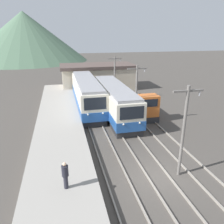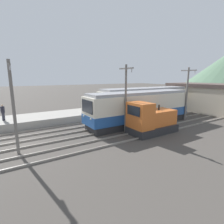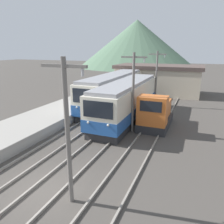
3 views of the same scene
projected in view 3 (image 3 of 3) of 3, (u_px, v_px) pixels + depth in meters
ground_plane at (44, 190)px, 10.59m from camera, size 200.00×200.00×0.00m
track_left at (4, 177)px, 11.51m from camera, size 1.54×60.00×0.14m
track_center at (47, 189)px, 10.50m from camera, size 1.54×60.00×0.14m
track_right at (104, 206)px, 9.41m from camera, size 1.54×60.00×0.14m
commuter_train_left at (113, 92)px, 24.90m from camera, size 2.84×13.63×3.81m
commuter_train_center at (127, 102)px, 20.80m from camera, size 2.84×12.87×3.65m
shunting_locomotive at (155, 114)px, 18.71m from camera, size 2.40×4.74×3.00m
catenary_mast_near at (68, 129)px, 8.84m from camera, size 2.00×0.20×6.31m
catenary_mast_mid at (133, 90)px, 16.98m from camera, size 2.00×0.20×6.31m
catenary_mast_far at (156, 77)px, 25.11m from camera, size 2.00×0.20×6.31m
station_building at (159, 79)px, 32.89m from camera, size 12.60×6.30×4.21m
mountain_backdrop at (137, 44)px, 79.26m from camera, size 42.02×42.02×16.38m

